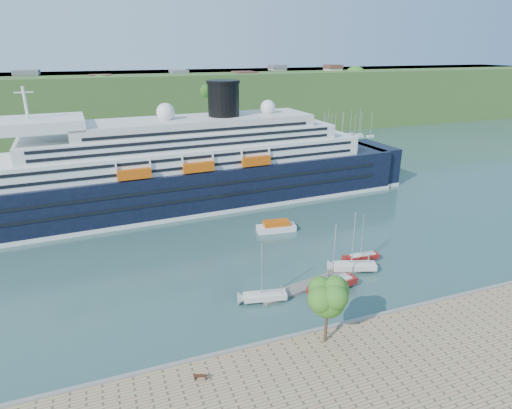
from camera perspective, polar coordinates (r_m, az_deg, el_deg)
The scene contains 12 objects.
ground at distance 56.11m, azimuth 8.98°, elevation -16.78°, with size 400.00×400.00×0.00m, color #2B4E4D.
far_hillside at distance 186.25m, azimuth -13.41°, elevation 13.02°, with size 400.00×50.00×24.00m, color #385823.
quay_coping at distance 55.30m, azimuth 9.15°, elevation -15.94°, with size 220.00×0.50×0.30m, color slate.
cruise_ship at distance 93.50m, azimuth -11.63°, elevation 7.44°, with size 120.72×17.58×27.11m, color black, non-canonical shape.
park_bench at distance 48.25m, azimuth -7.44°, elevation -21.68°, with size 1.38×0.57×0.89m, color #442313, non-canonical shape.
promenade_tree at distance 50.89m, azimuth 9.46°, elevation -13.40°, with size 5.55×5.55×9.19m, color #2B651A, non-canonical shape.
floating_pontoon at distance 66.25m, azimuth 8.06°, elevation -10.21°, with size 19.57×2.39×0.43m, color gray, non-canonical shape.
sailboat_white_near at distance 59.33m, azimuth 1.21°, elevation -9.30°, with size 6.69×1.86×8.64m, color silver, non-canonical shape.
sailboat_red at distance 62.62m, azimuth 10.69°, elevation -7.21°, with size 7.86×2.18×10.16m, color maroon, non-canonical shape.
sailboat_white_far at distance 68.47m, azimuth 13.23°, elevation -5.17°, with size 7.47×2.07×9.65m, color silver, non-canonical shape.
tender_launch at distance 82.96m, azimuth 2.71°, elevation -2.88°, with size 7.57×2.59×2.09m, color #C54F0B, non-canonical shape.
sailboat_extra at distance 72.42m, azimuth 14.23°, elevation -4.52°, with size 6.21×1.72×8.02m, color maroon, non-canonical shape.
Camera 1 is at (-23.26, -38.54, 33.51)m, focal length 30.00 mm.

